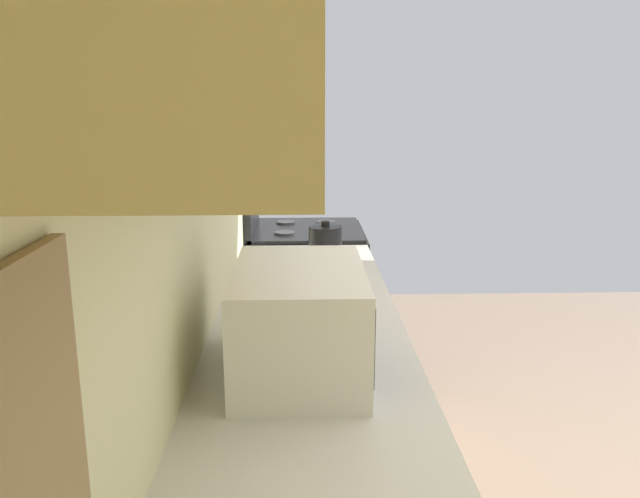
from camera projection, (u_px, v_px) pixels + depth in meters
The scene contains 5 objects.
wall_back at pixel (179, 206), 1.85m from camera, with size 4.29×0.12×2.70m, color beige.
oven_range at pixel (306, 306), 3.67m from camera, with size 0.68×0.67×1.10m.
microwave at pixel (300, 321), 1.72m from camera, with size 0.53×0.36×0.30m.
bowl at pixel (331, 283), 2.46m from camera, with size 0.13×0.13×0.06m.
kettle at pixel (325, 241), 2.99m from camera, with size 0.22×0.16×0.17m.
Camera 1 is at (-1.84, 1.33, 1.66)m, focal length 35.32 mm.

